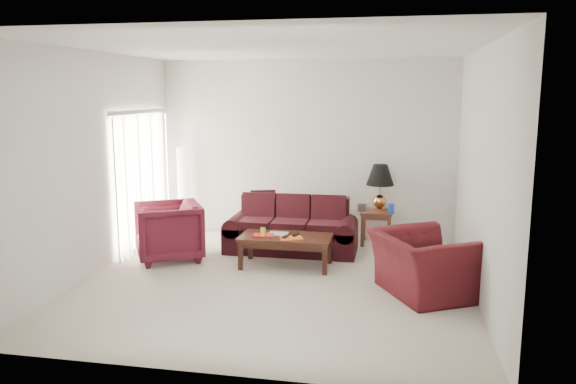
% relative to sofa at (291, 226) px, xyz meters
% --- Properties ---
extents(floor, '(5.00, 5.00, 0.00)m').
position_rel_sofa_xyz_m(floor, '(0.06, -1.44, -0.41)').
color(floor, beige).
rests_on(floor, ground).
extents(blinds, '(0.10, 2.00, 2.16)m').
position_rel_sofa_xyz_m(blinds, '(-2.36, -0.14, 0.67)').
color(blinds, silver).
rests_on(blinds, ground).
extents(sofa, '(2.08, 1.03, 0.83)m').
position_rel_sofa_xyz_m(sofa, '(0.00, 0.00, 0.00)').
color(sofa, black).
rests_on(sofa, ground).
extents(throw_pillow, '(0.45, 0.32, 0.42)m').
position_rel_sofa_xyz_m(throw_pillow, '(-0.56, 0.48, 0.26)').
color(throw_pillow, black).
rests_on(throw_pillow, sofa).
extents(end_table, '(0.54, 0.54, 0.56)m').
position_rel_sofa_xyz_m(end_table, '(1.28, 0.71, -0.13)').
color(end_table, '#5B2D1F').
rests_on(end_table, ground).
extents(table_lamp, '(0.55, 0.55, 0.75)m').
position_rel_sofa_xyz_m(table_lamp, '(1.32, 0.77, 0.52)').
color(table_lamp, '#B87139').
rests_on(table_lamp, end_table).
extents(clock, '(0.14, 0.10, 0.14)m').
position_rel_sofa_xyz_m(clock, '(1.05, 0.58, 0.21)').
color(clock, silver).
rests_on(clock, end_table).
extents(blue_canister, '(0.11, 0.11, 0.16)m').
position_rel_sofa_xyz_m(blue_canister, '(1.51, 0.51, 0.22)').
color(blue_canister, '#17379A').
rests_on(blue_canister, end_table).
extents(picture_frame, '(0.14, 0.16, 0.05)m').
position_rel_sofa_xyz_m(picture_frame, '(1.08, 0.93, 0.22)').
color(picture_frame, silver).
rests_on(picture_frame, end_table).
extents(floor_lamp, '(0.31, 0.31, 1.54)m').
position_rel_sofa_xyz_m(floor_lamp, '(-2.04, 0.76, 0.36)').
color(floor_lamp, silver).
rests_on(floor_lamp, ground).
extents(armchair_left, '(1.27, 1.26, 0.86)m').
position_rel_sofa_xyz_m(armchair_left, '(-1.72, -0.74, 0.02)').
color(armchair_left, '#440F1B').
rests_on(armchair_left, ground).
extents(armchair_right, '(1.46, 1.51, 0.76)m').
position_rel_sofa_xyz_m(armchair_right, '(1.93, -1.55, -0.03)').
color(armchair_right, '#420F14').
rests_on(armchair_right, ground).
extents(coffee_table, '(1.37, 0.82, 0.45)m').
position_rel_sofa_xyz_m(coffee_table, '(0.06, -0.77, -0.19)').
color(coffee_table, black).
rests_on(coffee_table, ground).
extents(magazine_red, '(0.31, 0.25, 0.02)m').
position_rel_sofa_xyz_m(magazine_red, '(-0.24, -0.82, 0.05)').
color(magazine_red, red).
rests_on(magazine_red, coffee_table).
extents(magazine_white, '(0.28, 0.21, 0.02)m').
position_rel_sofa_xyz_m(magazine_white, '(-0.06, -0.70, 0.05)').
color(magazine_white, beige).
rests_on(magazine_white, coffee_table).
extents(magazine_orange, '(0.36, 0.31, 0.02)m').
position_rel_sofa_xyz_m(magazine_orange, '(0.17, -0.90, 0.05)').
color(magazine_orange, orange).
rests_on(magazine_orange, coffee_table).
extents(remote_a, '(0.08, 0.18, 0.02)m').
position_rel_sofa_xyz_m(remote_a, '(0.09, -0.91, 0.07)').
color(remote_a, black).
rests_on(remote_a, coffee_table).
extents(remote_b, '(0.09, 0.17, 0.02)m').
position_rel_sofa_xyz_m(remote_b, '(0.21, -0.79, 0.07)').
color(remote_b, black).
rests_on(remote_b, coffee_table).
extents(yellow_glass, '(0.08, 0.08, 0.13)m').
position_rel_sofa_xyz_m(yellow_glass, '(-0.24, -0.88, 0.10)').
color(yellow_glass, yellow).
rests_on(yellow_glass, coffee_table).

